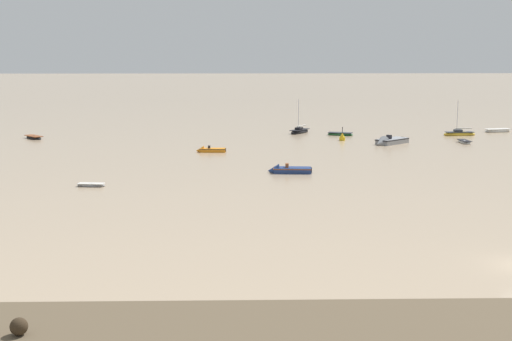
{
  "coord_description": "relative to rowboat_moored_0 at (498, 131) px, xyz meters",
  "views": [
    {
      "loc": [
        -18.57,
        -44.35,
        13.75
      ],
      "look_at": [
        -16.69,
        35.44,
        0.45
      ],
      "focal_mm": 50.59,
      "sensor_mm": 36.0,
      "label": 1
    }
  ],
  "objects": [
    {
      "name": "rowboat_moored_4",
      "position": [
        -59.54,
        -48.86,
        -0.08
      ],
      "size": [
        3.0,
        1.31,
        0.46
      ],
      "rotation": [
        0.0,
        0.0,
        3.03
      ],
      "color": "gray",
      "rests_on": "ground"
    },
    {
      "name": "channel_buoy",
      "position": [
        -28.36,
        -11.37,
        0.26
      ],
      "size": [
        0.9,
        0.9,
        2.3
      ],
      "color": "gold",
      "rests_on": "ground"
    },
    {
      "name": "rowboat_moored_7",
      "position": [
        -27.68,
        -4.35,
        -0.02
      ],
      "size": [
        4.47,
        2.81,
        0.67
      ],
      "rotation": [
        0.0,
        0.0,
        2.79
      ],
      "color": "#23602D",
      "rests_on": "ground"
    },
    {
      "name": "rowboat_moored_0",
      "position": [
        0.0,
        0.0,
        0.0
      ],
      "size": [
        4.98,
        2.6,
        0.75
      ],
      "rotation": [
        0.0,
        0.0,
        0.22
      ],
      "color": "white",
      "rests_on": "ground"
    },
    {
      "name": "rowboat_moored_2",
      "position": [
        -76.84,
        -7.86,
        -0.02
      ],
      "size": [
        3.87,
        4.19,
        0.67
      ],
      "rotation": [
        0.0,
        0.0,
        2.28
      ],
      "color": "black",
      "rests_on": "ground"
    },
    {
      "name": "sailboat_moored_1",
      "position": [
        -8.12,
        -4.96,
        0.05
      ],
      "size": [
        5.43,
        2.02,
        5.97
      ],
      "rotation": [
        0.0,
        0.0,
        3.21
      ],
      "color": "gold",
      "rests_on": "ground"
    },
    {
      "name": "sailboat_moored_0",
      "position": [
        -34.11,
        -0.92,
        0.06
      ],
      "size": [
        4.28,
        5.46,
        6.04
      ],
      "rotation": [
        0.0,
        0.0,
        4.15
      ],
      "color": "black",
      "rests_on": "ground"
    },
    {
      "name": "motorboat_moored_3",
      "position": [
        -39.0,
        -41.03,
        0.03
      ],
      "size": [
        5.11,
        2.12,
        1.7
      ],
      "rotation": [
        0.0,
        0.0,
        3.06
      ],
      "color": "navy",
      "rests_on": "ground"
    },
    {
      "name": "rowboat_moored_5",
      "position": [
        -10.33,
        -14.76,
        -0.05
      ],
      "size": [
        1.46,
        3.74,
        0.58
      ],
      "rotation": [
        0.0,
        0.0,
        1.63
      ],
      "color": "white",
      "rests_on": "ground"
    },
    {
      "name": "seaweed_clump",
      "position": [
        -54.94,
        -88.74,
        0.47
      ],
      "size": [
        0.87,
        0.87,
        0.87
      ],
      "primitive_type": "sphere",
      "color": "#372A1C",
      "rests_on": "mudflat_shore"
    },
    {
      "name": "motorboat_moored_2",
      "position": [
        -48.54,
        -23.67,
        -0.01
      ],
      "size": [
        4.15,
        1.6,
        1.39
      ],
      "rotation": [
        0.0,
        0.0,
        3.1
      ],
      "color": "orange",
      "rests_on": "ground"
    },
    {
      "name": "motorboat_moored_4",
      "position": [
        -22.14,
        -16.05,
        0.1
      ],
      "size": [
        6.21,
        5.92,
        2.19
      ],
      "rotation": [
        0.0,
        0.0,
        3.88
      ],
      "color": "gray",
      "rests_on": "ground"
    }
  ]
}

